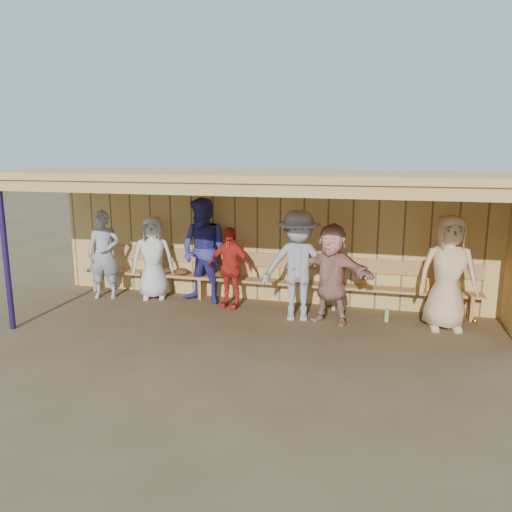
{
  "coord_description": "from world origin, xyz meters",
  "views": [
    {
      "loc": [
        2.23,
        -7.75,
        2.77
      ],
      "look_at": [
        0.0,
        0.35,
        1.05
      ],
      "focal_mm": 35.0,
      "sensor_mm": 36.0,
      "label": 1
    }
  ],
  "objects": [
    {
      "name": "dugout_structure",
      "position": [
        0.39,
        0.69,
        1.69
      ],
      "size": [
        8.8,
        3.2,
        2.5
      ],
      "color": "tan",
      "rests_on": "ground"
    },
    {
      "name": "player_c",
      "position": [
        -1.13,
        0.81,
        0.99
      ],
      "size": [
        1.12,
        0.96,
        1.98
      ],
      "primitive_type": "imported",
      "rotation": [
        0.0,
        0.0,
        -0.25
      ],
      "color": "#36338C",
      "rests_on": "ground"
    },
    {
      "name": "player_e",
      "position": [
        0.75,
        0.28,
        0.94
      ],
      "size": [
        1.31,
        0.88,
        1.87
      ],
      "primitive_type": "imported",
      "rotation": [
        0.0,
        0.0,
        0.16
      ],
      "color": "#95929A",
      "rests_on": "ground"
    },
    {
      "name": "player_f",
      "position": [
        1.31,
        0.29,
        0.84
      ],
      "size": [
        1.63,
        0.9,
        1.67
      ],
      "primitive_type": "imported",
      "rotation": [
        0.0,
        0.0,
        -0.28
      ],
      "color": "tan",
      "rests_on": "ground"
    },
    {
      "name": "player_b",
      "position": [
        -2.19,
        0.81,
        0.81
      ],
      "size": [
        0.92,
        0.76,
        1.62
      ],
      "primitive_type": "imported",
      "rotation": [
        0.0,
        0.0,
        0.37
      ],
      "color": "silver",
      "rests_on": "ground"
    },
    {
      "name": "player_d",
      "position": [
        -0.58,
        0.65,
        0.75
      ],
      "size": [
        0.92,
        0.48,
        1.49
      ],
      "primitive_type": "imported",
      "rotation": [
        0.0,
        0.0,
        -0.14
      ],
      "color": "red",
      "rests_on": "ground"
    },
    {
      "name": "ground",
      "position": [
        0.0,
        0.0,
        0.0
      ],
      "size": [
        90.0,
        90.0,
        0.0
      ],
      "primitive_type": "plane",
      "color": "brown",
      "rests_on": "ground"
    },
    {
      "name": "bench",
      "position": [
        0.0,
        1.12,
        0.53
      ],
      "size": [
        7.6,
        0.34,
        0.93
      ],
      "color": "tan",
      "rests_on": "ground"
    },
    {
      "name": "player_h",
      "position": [
        3.13,
        0.45,
        0.93
      ],
      "size": [
        0.99,
        0.73,
        1.85
      ],
      "primitive_type": "imported",
      "rotation": [
        0.0,
        0.0,
        0.16
      ],
      "color": "#DDAA7C",
      "rests_on": "ground"
    },
    {
      "name": "dugout_equipment",
      "position": [
        -0.73,
        0.99,
        0.49
      ],
      "size": [
        5.91,
        0.62,
        0.8
      ],
      "color": "gold",
      "rests_on": "ground"
    },
    {
      "name": "player_a",
      "position": [
        -3.13,
        0.59,
        0.86
      ],
      "size": [
        0.72,
        0.58,
        1.72
      ],
      "primitive_type": "imported",
      "rotation": [
        0.0,
        0.0,
        0.31
      ],
      "color": "#9B99A1",
      "rests_on": "ground"
    }
  ]
}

